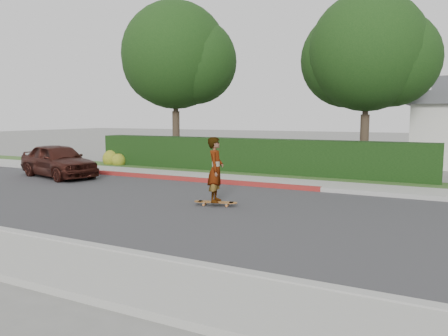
{
  "coord_description": "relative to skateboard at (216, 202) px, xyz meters",
  "views": [
    {
      "loc": [
        4.56,
        -9.85,
        2.45
      ],
      "look_at": [
        -0.99,
        1.01,
        1.0
      ],
      "focal_mm": 35.0,
      "sensor_mm": 36.0,
      "label": 1
    }
  ],
  "objects": [
    {
      "name": "ground",
      "position": [
        0.99,
        -0.51,
        -0.11
      ],
      "size": [
        120.0,
        120.0,
        0.0
      ],
      "primitive_type": "plane",
      "color": "slate",
      "rests_on": "ground"
    },
    {
      "name": "road",
      "position": [
        0.99,
        -0.51,
        -0.1
      ],
      "size": [
        60.0,
        8.0,
        0.01
      ],
      "primitive_type": "cube",
      "color": "#2D2D30",
      "rests_on": "ground"
    },
    {
      "name": "curb_near",
      "position": [
        0.99,
        -4.61,
        -0.03
      ],
      "size": [
        60.0,
        0.2,
        0.15
      ],
      "primitive_type": "cube",
      "color": "#9E9E99",
      "rests_on": "ground"
    },
    {
      "name": "sidewalk_near",
      "position": [
        0.99,
        -5.51,
        -0.05
      ],
      "size": [
        60.0,
        1.6,
        0.12
      ],
      "primitive_type": "cube",
      "color": "gray",
      "rests_on": "ground"
    },
    {
      "name": "curb_far",
      "position": [
        0.99,
        3.59,
        -0.03
      ],
      "size": [
        60.0,
        0.2,
        0.15
      ],
      "primitive_type": "cube",
      "color": "#9E9E99",
      "rests_on": "ground"
    },
    {
      "name": "curb_red_section",
      "position": [
        -4.01,
        3.59,
        -0.03
      ],
      "size": [
        12.0,
        0.21,
        0.15
      ],
      "primitive_type": "cube",
      "color": "maroon",
      "rests_on": "ground"
    },
    {
      "name": "sidewalk_far",
      "position": [
        0.99,
        4.49,
        -0.05
      ],
      "size": [
        60.0,
        1.6,
        0.12
      ],
      "primitive_type": "cube",
      "color": "gray",
      "rests_on": "ground"
    },
    {
      "name": "planting_strip",
      "position": [
        0.99,
        6.09,
        -0.06
      ],
      "size": [
        60.0,
        1.6,
        0.1
      ],
      "primitive_type": "cube",
      "color": "#2D4C1E",
      "rests_on": "ground"
    },
    {
      "name": "hedge",
      "position": [
        -2.01,
        6.69,
        0.64
      ],
      "size": [
        15.0,
        1.0,
        1.5
      ],
      "primitive_type": "cube",
      "color": "black",
      "rests_on": "ground"
    },
    {
      "name": "flowering_shrub",
      "position": [
        -9.02,
        6.22,
        0.23
      ],
      "size": [
        1.4,
        1.0,
        0.9
      ],
      "color": "#2D4C19",
      "rests_on": "ground"
    },
    {
      "name": "tree_left",
      "position": [
        -6.53,
        8.18,
        5.16
      ],
      "size": [
        5.99,
        5.21,
        8.0
      ],
      "color": "#33261C",
      "rests_on": "ground"
    },
    {
      "name": "tree_center",
      "position": [
        2.47,
        8.68,
        4.8
      ],
      "size": [
        5.66,
        4.84,
        7.44
      ],
      "color": "#33261C",
      "rests_on": "ground"
    },
    {
      "name": "skateboard",
      "position": [
        0.0,
        0.0,
        0.0
      ],
      "size": [
        1.22,
        0.54,
        0.11
      ],
      "rotation": [
        0.0,
        0.0,
        0.26
      ],
      "color": "#BC6E33",
      "rests_on": "ground"
    },
    {
      "name": "skateboarder",
      "position": [
        0.0,
        0.0,
        0.9
      ],
      "size": [
        0.6,
        0.74,
        1.77
      ],
      "primitive_type": "imported",
      "rotation": [
        0.0,
        0.0,
        1.87
      ],
      "color": "white",
      "rests_on": "skateboard"
    },
    {
      "name": "car_maroon",
      "position": [
        -8.31,
        2.13,
        0.57
      ],
      "size": [
        4.27,
        2.58,
        1.36
      ],
      "primitive_type": "imported",
      "rotation": [
        0.0,
        0.0,
        1.31
      ],
      "color": "#3C1913",
      "rests_on": "ground"
    }
  ]
}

